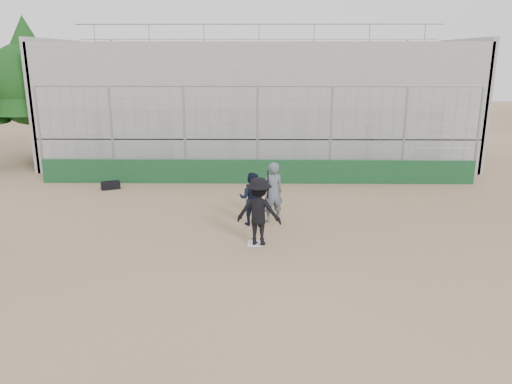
{
  "coord_description": "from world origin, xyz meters",
  "views": [
    {
      "loc": [
        0.17,
        -13.32,
        5.22
      ],
      "look_at": [
        0.0,
        1.4,
        1.15
      ],
      "focal_mm": 35.0,
      "sensor_mm": 36.0,
      "label": 1
    }
  ],
  "objects_px": {
    "batter_at_plate": "(259,211)",
    "umpire": "(273,195)",
    "equipment_bag": "(111,185)",
    "catcher_crouched": "(252,208)"
  },
  "relations": [
    {
      "from": "batter_at_plate",
      "to": "catcher_crouched",
      "type": "height_order",
      "value": "batter_at_plate"
    },
    {
      "from": "umpire",
      "to": "equipment_bag",
      "type": "bearing_deg",
      "value": -54.4
    },
    {
      "from": "equipment_bag",
      "to": "umpire",
      "type": "bearing_deg",
      "value": -31.45
    },
    {
      "from": "batter_at_plate",
      "to": "umpire",
      "type": "xyz_separation_m",
      "value": [
        0.43,
        2.04,
        -0.1
      ]
    },
    {
      "from": "umpire",
      "to": "equipment_bag",
      "type": "distance_m",
      "value": 7.55
    },
    {
      "from": "equipment_bag",
      "to": "batter_at_plate",
      "type": "bearing_deg",
      "value": -44.87
    },
    {
      "from": "batter_at_plate",
      "to": "equipment_bag",
      "type": "distance_m",
      "value": 8.48
    },
    {
      "from": "batter_at_plate",
      "to": "umpire",
      "type": "height_order",
      "value": "batter_at_plate"
    },
    {
      "from": "catcher_crouched",
      "to": "umpire",
      "type": "bearing_deg",
      "value": 28.88
    },
    {
      "from": "catcher_crouched",
      "to": "equipment_bag",
      "type": "height_order",
      "value": "catcher_crouched"
    }
  ]
}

